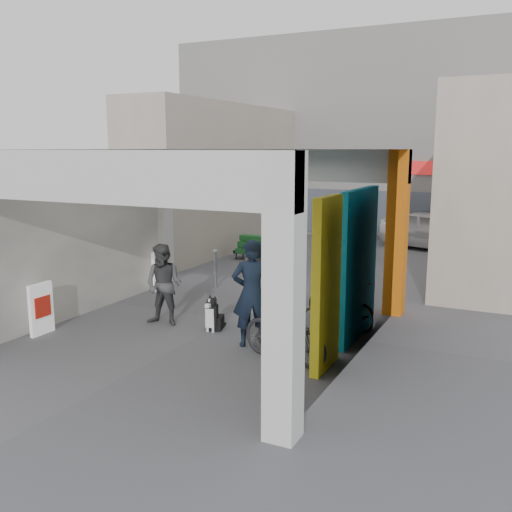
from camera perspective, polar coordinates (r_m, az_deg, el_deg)
The scene contains 21 objects.
ground at distance 11.96m, azimuth -2.90°, elevation -6.41°, with size 90.00×90.00×0.00m, color #55555A.
arcade_canopy at distance 10.52m, azimuth -2.62°, elevation 4.06°, with size 6.40×6.45×6.40m.
far_building at distance 24.61m, azimuth 13.34°, elevation 11.55°, with size 18.00×4.08×8.00m.
plaza_bldg_left at distance 20.20m, azimuth -3.83°, elevation 7.82°, with size 2.00×9.00×5.00m, color #BFB39E.
plaza_bldg_right at distance 17.54m, azimuth 22.76°, elevation 6.57°, with size 2.00×9.00×5.00m, color #BFB39E.
bollard_left at distance 14.62m, azimuth -4.08°, elevation -1.31°, with size 0.09×0.09×0.96m, color #95989D.
bollard_center at distance 13.79m, azimuth 2.19°, elevation -2.00°, with size 0.09×0.09×0.97m, color #95989D.
bollard_right at distance 13.35m, azimuth 7.72°, elevation -2.57°, with size 0.09×0.09×0.94m, color #95989D.
advert_board_near at distance 11.67m, azimuth -20.68°, elevation -4.95°, with size 0.10×0.55×1.00m.
advert_board_far at distance 14.47m, azimuth -9.61°, elevation -1.44°, with size 0.10×0.55×1.00m.
cafe_set at distance 16.62m, azimuth 1.62°, elevation -0.52°, with size 1.30×1.05×0.79m.
produce_stand at distance 18.30m, azimuth -0.33°, elevation 0.59°, with size 1.14×0.62×0.75m.
crate_stack at distance 18.79m, azimuth 10.97°, elevation 0.61°, with size 0.52×0.45×0.56m.
border_collie at distance 11.24m, azimuth -4.26°, elevation -6.03°, with size 0.27×0.52×0.72m.
man_with_dog at distance 10.19m, azimuth -0.44°, elevation -3.74°, with size 0.71×0.47×1.95m, color black.
man_back_turned at distance 11.58m, azimuth -9.18°, elevation -2.86°, with size 0.80×0.63×1.65m, color #434346.
man_elderly at distance 13.01m, azimuth 8.92°, elevation -1.20°, with size 0.84×0.55×1.72m, color #5376A1.
man_crates at distance 17.98m, azimuth 7.94°, elevation 2.36°, with size 1.10×0.46×1.87m, color black.
bicycle_front at distance 11.57m, azimuth 8.50°, elevation -4.71°, with size 0.62×1.77×0.93m, color black.
bicycle_rear at distance 9.55m, azimuth 2.84°, elevation -7.66°, with size 0.48×1.70×1.02m, color black.
white_van at distance 20.93m, azimuth 17.56°, elevation 2.43°, with size 1.60×3.99×1.36m, color silver.
Camera 1 is at (5.57, -9.98, 3.52)m, focal length 40.00 mm.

